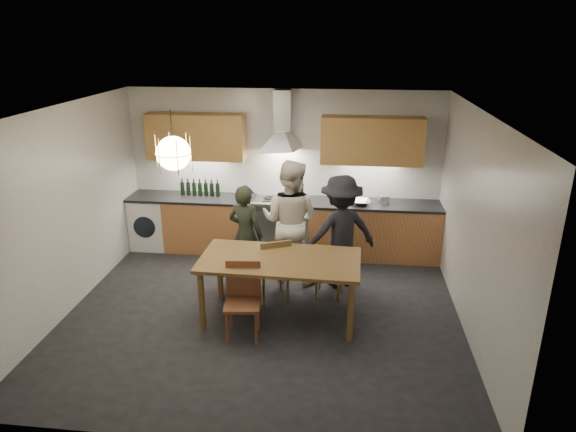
# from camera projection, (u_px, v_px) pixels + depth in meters

# --- Properties ---
(ground) EXTENTS (5.00, 5.00, 0.00)m
(ground) POSITION_uv_depth(u_px,v_px,m) (263.00, 313.00, 6.64)
(ground) COLOR black
(ground) RESTS_ON ground
(room_shell) EXTENTS (5.02, 4.52, 2.61)m
(room_shell) POSITION_uv_depth(u_px,v_px,m) (261.00, 186.00, 6.06)
(room_shell) COLOR white
(room_shell) RESTS_ON ground
(counter_run) EXTENTS (5.00, 0.62, 0.90)m
(counter_run) POSITION_uv_depth(u_px,v_px,m) (283.00, 226.00, 8.31)
(counter_run) COLOR #C9854D
(counter_run) RESTS_ON ground
(range_stove) EXTENTS (0.90, 0.60, 0.92)m
(range_stove) POSITION_uv_depth(u_px,v_px,m) (282.00, 227.00, 8.31)
(range_stove) COLOR silver
(range_stove) RESTS_ON ground
(wall_fixtures) EXTENTS (4.30, 0.54, 1.10)m
(wall_fixtures) POSITION_uv_depth(u_px,v_px,m) (282.00, 138.00, 7.93)
(wall_fixtures) COLOR tan
(wall_fixtures) RESTS_ON ground
(pendant_lamp) EXTENTS (0.43, 0.43, 0.70)m
(pendant_lamp) POSITION_uv_depth(u_px,v_px,m) (173.00, 153.00, 5.94)
(pendant_lamp) COLOR black
(pendant_lamp) RESTS_ON ground
(dining_table) EXTENTS (1.98, 1.03, 0.82)m
(dining_table) POSITION_uv_depth(u_px,v_px,m) (280.00, 266.00, 6.28)
(dining_table) COLOR brown
(dining_table) RESTS_ON ground
(chair_back_left) EXTENTS (0.48, 0.48, 0.81)m
(chair_back_left) POSITION_uv_depth(u_px,v_px,m) (232.00, 266.00, 6.87)
(chair_back_left) COLOR brown
(chair_back_left) RESTS_ON ground
(chair_back_mid) EXTENTS (0.53, 0.53, 0.90)m
(chair_back_mid) POSITION_uv_depth(u_px,v_px,m) (274.00, 266.00, 6.77)
(chair_back_mid) COLOR brown
(chair_back_mid) RESTS_ON ground
(chair_back_right) EXTENTS (0.40, 0.40, 0.81)m
(chair_back_right) POSITION_uv_depth(u_px,v_px,m) (328.00, 267.00, 6.86)
(chair_back_right) COLOR brown
(chair_back_right) RESTS_ON ground
(chair_front) EXTENTS (0.45, 0.45, 0.91)m
(chair_front) POSITION_uv_depth(u_px,v_px,m) (243.00, 294.00, 6.03)
(chair_front) COLOR brown
(chair_front) RESTS_ON ground
(person_left) EXTENTS (0.61, 0.50, 1.45)m
(person_left) POSITION_uv_depth(u_px,v_px,m) (246.00, 234.00, 7.26)
(person_left) COLOR black
(person_left) RESTS_ON ground
(person_mid) EXTENTS (1.01, 0.88, 1.78)m
(person_mid) POSITION_uv_depth(u_px,v_px,m) (290.00, 221.00, 7.28)
(person_mid) COLOR silver
(person_mid) RESTS_ON ground
(person_right) EXTENTS (1.19, 0.95, 1.61)m
(person_right) POSITION_uv_depth(u_px,v_px,m) (341.00, 232.00, 7.12)
(person_right) COLOR black
(person_right) RESTS_ON ground
(mixing_bowl) EXTENTS (0.31, 0.31, 0.07)m
(mixing_bowl) POSITION_uv_depth(u_px,v_px,m) (361.00, 202.00, 7.93)
(mixing_bowl) COLOR #AFAFB3
(mixing_bowl) RESTS_ON counter_run
(stock_pot) EXTENTS (0.20, 0.20, 0.13)m
(stock_pot) POSITION_uv_depth(u_px,v_px,m) (383.00, 200.00, 7.97)
(stock_pot) COLOR silver
(stock_pot) RESTS_ON counter_run
(wine_bottles) EXTENTS (0.65, 0.07, 0.28)m
(wine_bottles) POSITION_uv_depth(u_px,v_px,m) (200.00, 187.00, 8.33)
(wine_bottles) COLOR black
(wine_bottles) RESTS_ON counter_run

